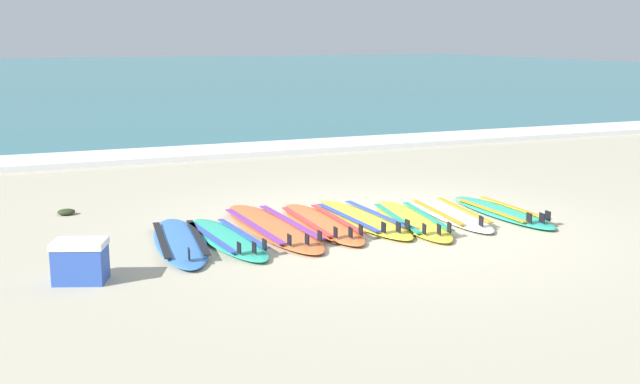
% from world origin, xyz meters
% --- Properties ---
extents(ground_plane, '(80.00, 80.00, 0.00)m').
position_xyz_m(ground_plane, '(0.00, 0.00, 0.00)').
color(ground_plane, '#B7AD93').
extents(sea, '(80.00, 60.00, 0.10)m').
position_xyz_m(sea, '(0.00, 35.17, 0.05)').
color(sea, teal).
rests_on(sea, ground).
extents(wave_foam_strip, '(80.00, 1.28, 0.11)m').
position_xyz_m(wave_foam_strip, '(0.00, 5.81, 0.06)').
color(wave_foam_strip, white).
rests_on(wave_foam_strip, ground).
extents(surfboard_0, '(0.73, 2.11, 0.18)m').
position_xyz_m(surfboard_0, '(-2.39, 0.01, 0.04)').
color(surfboard_0, '#3875CC').
rests_on(surfboard_0, ground).
extents(surfboard_1, '(0.66, 1.98, 0.18)m').
position_xyz_m(surfboard_1, '(-1.90, -0.06, 0.04)').
color(surfboard_1, '#2DB793').
rests_on(surfboard_1, ground).
extents(surfboard_2, '(0.75, 2.49, 0.18)m').
position_xyz_m(surfboard_2, '(-1.30, 0.24, 0.04)').
color(surfboard_2, orange).
rests_on(surfboard_2, ground).
extents(surfboard_3, '(0.54, 2.11, 0.18)m').
position_xyz_m(surfboard_3, '(-0.72, 0.19, 0.04)').
color(surfboard_3, orange).
rests_on(surfboard_3, ground).
extents(surfboard_4, '(0.64, 2.17, 0.18)m').
position_xyz_m(surfboard_4, '(-0.20, 0.21, 0.04)').
color(surfboard_4, yellow).
rests_on(surfboard_4, ground).
extents(surfboard_5, '(0.81, 2.13, 0.18)m').
position_xyz_m(surfboard_5, '(0.31, -0.07, 0.04)').
color(surfboard_5, yellow).
rests_on(surfboard_5, ground).
extents(surfboard_6, '(0.67, 1.99, 0.18)m').
position_xyz_m(surfboard_6, '(0.90, 0.04, 0.04)').
color(surfboard_6, white).
rests_on(surfboard_6, ground).
extents(surfboard_7, '(0.51, 1.91, 0.18)m').
position_xyz_m(surfboard_7, '(1.53, -0.12, 0.04)').
color(surfboard_7, '#2DB793').
rests_on(surfboard_7, ground).
extents(cooler_box, '(0.54, 0.45, 0.38)m').
position_xyz_m(cooler_box, '(-3.45, -0.88, 0.19)').
color(cooler_box, '#2D51B2').
rests_on(cooler_box, ground).
extents(beach_ball, '(0.23, 0.23, 0.23)m').
position_xyz_m(beach_ball, '(-3.41, -0.81, 0.12)').
color(beach_ball, white).
rests_on(beach_ball, ground).
extents(seaweed_clump_near_shoreline, '(0.21, 0.17, 0.07)m').
position_xyz_m(seaweed_clump_near_shoreline, '(-3.38, 1.87, 0.04)').
color(seaweed_clump_near_shoreline, '#2D381E').
rests_on(seaweed_clump_near_shoreline, ground).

